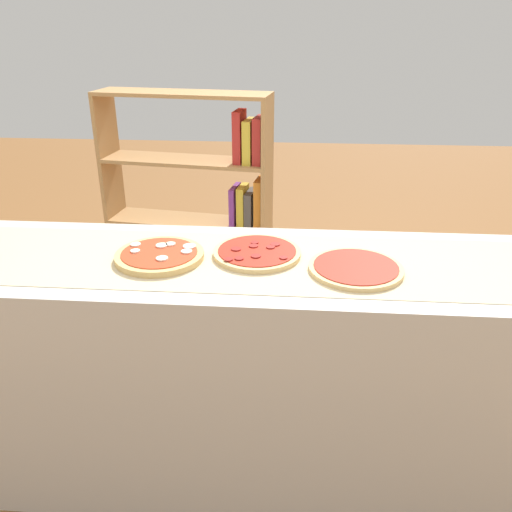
{
  "coord_description": "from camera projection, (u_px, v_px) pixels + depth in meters",
  "views": [
    {
      "loc": [
        0.12,
        -1.59,
        1.65
      ],
      "look_at": [
        0.0,
        0.0,
        0.92
      ],
      "focal_mm": 36.71,
      "sensor_mm": 36.0,
      "label": 1
    }
  ],
  "objects": [
    {
      "name": "counter",
      "position": [
        256.0,
        371.0,
        1.96
      ],
      "size": [
        2.53,
        0.62,
        0.9
      ],
      "primitive_type": "cube",
      "color": "beige",
      "rests_on": "ground_plane"
    },
    {
      "name": "parchment_paper",
      "position": [
        256.0,
        261.0,
        1.77
      ],
      "size": [
        2.07,
        0.48,
        0.0
      ],
      "primitive_type": "cube",
      "color": "beige",
      "rests_on": "counter"
    },
    {
      "name": "pizza_pepperoni_1",
      "position": [
        257.0,
        253.0,
        1.8
      ],
      "size": [
        0.3,
        0.3,
        0.02
      ],
      "color": "#E5C17F",
      "rests_on": "parchment_paper"
    },
    {
      "name": "ground_plane",
      "position": [
        256.0,
        461.0,
        2.14
      ],
      "size": [
        12.0,
        12.0,
        0.0
      ],
      "primitive_type": "plane",
      "color": "brown"
    },
    {
      "name": "pizza_plain_2",
      "position": [
        356.0,
        268.0,
        1.7
      ],
      "size": [
        0.31,
        0.31,
        0.02
      ],
      "color": "#E5C17F",
      "rests_on": "parchment_paper"
    },
    {
      "name": "pizza_mozzarella_0",
      "position": [
        160.0,
        255.0,
        1.78
      ],
      "size": [
        0.3,
        0.3,
        0.03
      ],
      "color": "#DBB26B",
      "rests_on": "parchment_paper"
    },
    {
      "name": "bookshelf",
      "position": [
        211.0,
        229.0,
        2.78
      ],
      "size": [
        0.89,
        0.34,
        1.33
      ],
      "color": "#A87A47",
      "rests_on": "ground_plane"
    }
  ]
}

